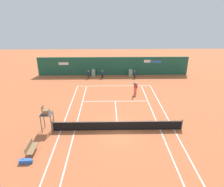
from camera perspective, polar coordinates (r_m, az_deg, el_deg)
ground_plane at (r=20.04m, az=1.49°, el=-9.20°), size 80.00×80.00×0.01m
tennis_net at (r=19.28m, az=1.58°, el=-8.83°), size 12.10×0.10×1.07m
sponsor_back_wall at (r=34.60m, az=0.30°, el=7.53°), size 25.00×1.02×3.04m
umpire_chair at (r=19.61m, az=-17.78°, el=-5.33°), size 1.00×1.00×2.54m
player_bench at (r=17.76m, az=-21.53°, el=-13.75°), size 0.54×1.56×0.88m
equipment_bag at (r=17.13m, az=-22.62°, el=-16.95°), size 0.99×0.34×0.32m
player_on_baseline at (r=26.99m, az=6.51°, el=1.79°), size 0.65×0.69×1.87m
ball_kid_left_post at (r=33.27m, az=-6.56°, el=5.46°), size 0.44×0.18×1.32m
ball_kid_right_post at (r=33.13m, az=-2.73°, el=5.53°), size 0.45×0.19×1.34m
ball_kid_centre_post at (r=33.40m, az=6.27°, el=5.52°), size 0.43×0.20×1.30m
tennis_ball_near_service_line at (r=24.12m, az=2.03°, el=-3.22°), size 0.07×0.07×0.07m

